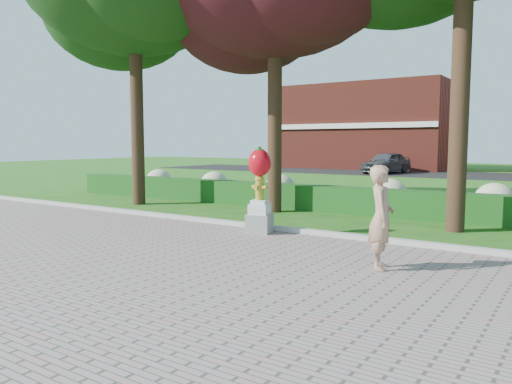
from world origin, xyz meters
The scene contains 9 objects.
ground centered at (0.00, 0.00, 0.00)m, with size 100.00×100.00×0.00m, color #215816.
curb centered at (0.00, 3.00, 0.07)m, with size 40.00×0.18×0.15m, color #ADADA5.
lawn_hedge centered at (0.00, 7.00, 0.40)m, with size 24.00×0.70×0.80m, color #133E11.
hydrangea_row centered at (0.57, 8.00, 0.55)m, with size 20.10×1.10×0.99m.
street centered at (0.00, 28.00, 0.01)m, with size 50.00×8.00×0.02m, color black.
building_left centered at (-10.00, 34.00, 3.50)m, with size 14.00×8.00×7.00m, color maroon.
hydrant_sculpture centered at (-0.25, 2.50, 1.11)m, with size 0.67×0.67×2.03m.
woman centered at (3.31, 0.79, 0.92)m, with size 0.64×0.42×1.75m, color tan.
parked_car centered at (-5.70, 26.87, 0.78)m, with size 1.80×4.48×1.53m, color #44474C.
Camera 1 is at (6.16, -7.22, 2.16)m, focal length 35.00 mm.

